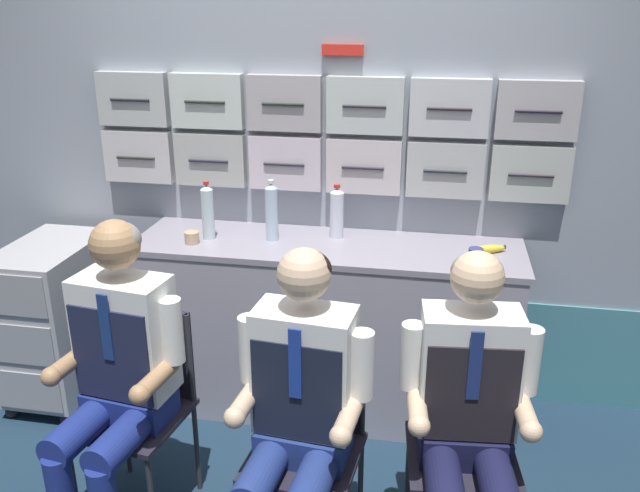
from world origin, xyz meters
name	(u,v)px	position (x,y,z in m)	size (l,w,h in m)	color
galley_bulkhead	(313,196)	(0.01, 1.37, 1.08)	(4.20, 0.14, 2.15)	#97A0AE
galley_counter	(326,327)	(0.13, 1.09, 0.46)	(1.91, 0.53, 0.92)	#9E99A7
service_trolley	(57,316)	(-1.30, 0.95, 0.46)	(0.40, 0.65, 0.86)	black
folding_chair_left	(143,388)	(-0.50, 0.28, 0.54)	(0.45, 0.45, 0.86)	#2D2D33
crew_member_left	(116,369)	(-0.52, 0.13, 0.72)	(0.51, 0.65, 1.29)	black
folding_chair_right	(311,423)	(0.24, 0.17, 0.54)	(0.44, 0.44, 0.86)	#2D2D33
crew_member_right	(298,409)	(0.22, 0.01, 0.71)	(0.49, 0.63, 1.27)	black
folding_chair_by_counter	(460,423)	(0.79, 0.28, 0.54)	(0.44, 0.44, 0.86)	#2D2D33
crew_member_by_counter	(469,412)	(0.81, 0.12, 0.70)	(0.49, 0.62, 1.26)	black
water_bottle_tall	(272,212)	(-0.15, 1.10, 1.07)	(0.06, 0.06, 0.31)	silver
sparkling_bottle_green	(208,212)	(-0.46, 1.06, 1.06)	(0.06, 0.06, 0.30)	silver
water_bottle_blue_cap	(337,212)	(0.16, 1.20, 1.05)	(0.07, 0.07, 0.27)	silver
espresso_cup_small	(192,237)	(-0.52, 0.98, 0.95)	(0.07, 0.07, 0.06)	tan
paper_cup_tan	(476,256)	(0.84, 0.95, 0.96)	(0.07, 0.07, 0.08)	navy
snack_banana	(489,249)	(0.91, 1.11, 0.94)	(0.17, 0.10, 0.04)	yellow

